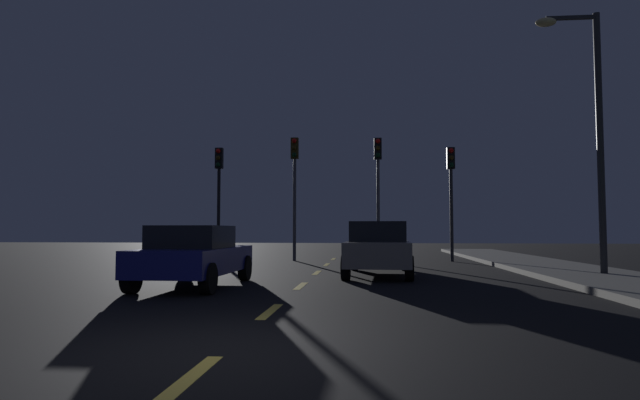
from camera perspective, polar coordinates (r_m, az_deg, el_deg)
The scene contains 15 objects.
ground_plane at distance 12.85m, azimuth -1.75°, elevation -9.07°, with size 80.00×80.00×0.00m, color black.
sidewalk_curb_right at distance 14.07m, azimuth 30.53°, elevation -7.81°, with size 3.00×40.00×0.15m, color gray.
lane_stripe_nearest at distance 4.93m, azimuth -14.11°, elevation -18.34°, with size 0.16×1.60×0.01m, color #EACC4C.
lane_stripe_second at distance 8.53m, azimuth -5.44°, elevation -11.96°, with size 0.16×1.60×0.01m, color #EACC4C.
lane_stripe_third at distance 12.26m, azimuth -2.10°, elevation -9.33°, with size 0.16×1.60×0.01m, color #EACC4C.
lane_stripe_fourth at distance 16.02m, azimuth -0.34°, elevation -7.91°, with size 0.16×1.60×0.01m, color #EACC4C.
lane_stripe_fifth at distance 19.80m, azimuth 0.74°, elevation -7.03°, with size 0.16×1.60×0.01m, color #EACC4C.
lane_stripe_sixth at distance 23.58m, azimuth 1.47°, elevation -6.43°, with size 0.16×1.60×0.01m, color #EACC4C.
traffic_signal_far_left at distance 23.01m, azimuth -10.96°, elevation 2.02°, with size 0.32×0.38×4.85m.
traffic_signal_center_left at distance 22.34m, azimuth -2.79°, elevation 2.76°, with size 0.32×0.38×5.24m.
traffic_signal_center_right at distance 22.13m, azimuth 6.33°, elevation 2.73°, with size 0.32×0.38×5.17m.
traffic_signal_far_right at distance 22.36m, azimuth 14.08°, elevation 2.02°, with size 0.32×0.38×4.73m.
car_stopped_ahead at distance 15.20m, azimuth 6.39°, elevation -5.22°, with size 2.00×4.62×1.53m.
car_adjacent_lane at distance 12.43m, azimuth -13.54°, elevation -5.85°, with size 1.88×4.11×1.39m.
street_lamp_right at distance 16.08m, azimuth 27.30°, elevation 7.94°, with size 1.70×0.36×7.21m.
Camera 1 is at (1.56, -5.69, 1.29)m, focal length 29.40 mm.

